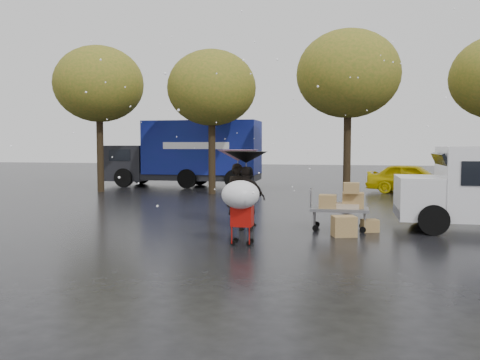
% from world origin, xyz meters
% --- Properties ---
extents(ground, '(90.00, 90.00, 0.00)m').
position_xyz_m(ground, '(0.00, 0.00, 0.00)').
color(ground, black).
rests_on(ground, ground).
extents(person_pink, '(0.73, 0.60, 1.74)m').
position_xyz_m(person_pink, '(-0.43, 1.33, 0.87)').
color(person_pink, black).
rests_on(person_pink, ground).
extents(person_middle, '(0.85, 0.68, 1.64)m').
position_xyz_m(person_middle, '(-0.16, 1.49, 0.82)').
color(person_middle, black).
rests_on(person_middle, ground).
extents(person_black, '(1.02, 0.49, 1.68)m').
position_xyz_m(person_black, '(-0.07, 0.70, 0.84)').
color(person_black, black).
rests_on(person_black, ground).
extents(umbrella_pink, '(1.13, 1.13, 2.11)m').
position_xyz_m(umbrella_pink, '(-0.43, 1.33, 1.95)').
color(umbrella_pink, '#4C4C4C').
rests_on(umbrella_pink, ground).
extents(umbrella_black, '(1.12, 1.12, 2.07)m').
position_xyz_m(umbrella_black, '(-0.07, 0.70, 1.92)').
color(umbrella_black, '#4C4C4C').
rests_on(umbrella_black, ground).
extents(vendor_cart, '(1.52, 0.80, 1.27)m').
position_xyz_m(vendor_cart, '(2.40, 1.23, 0.73)').
color(vendor_cart, slate).
rests_on(vendor_cart, ground).
extents(shopping_cart, '(0.84, 0.84, 1.46)m').
position_xyz_m(shopping_cart, '(0.21, -1.35, 1.06)').
color(shopping_cart, '#AD0E09').
rests_on(shopping_cart, ground).
extents(blue_truck, '(8.30, 2.60, 3.50)m').
position_xyz_m(blue_truck, '(-5.88, 13.81, 1.76)').
color(blue_truck, navy).
rests_on(blue_truck, ground).
extents(box_ground_near, '(0.66, 0.58, 0.50)m').
position_xyz_m(box_ground_near, '(2.45, 0.33, 0.25)').
color(box_ground_near, olive).
rests_on(box_ground_near, ground).
extents(box_ground_far, '(0.49, 0.43, 0.32)m').
position_xyz_m(box_ground_far, '(3.10, 1.13, 0.16)').
color(box_ground_far, olive).
rests_on(box_ground_far, ground).
extents(yellow_taxi, '(4.35, 2.65, 1.38)m').
position_xyz_m(yellow_taxi, '(5.47, 12.28, 0.69)').
color(yellow_taxi, yellow).
rests_on(yellow_taxi, ground).
extents(tree_row, '(21.60, 4.40, 7.12)m').
position_xyz_m(tree_row, '(-0.47, 10.00, 5.02)').
color(tree_row, black).
rests_on(tree_row, ground).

